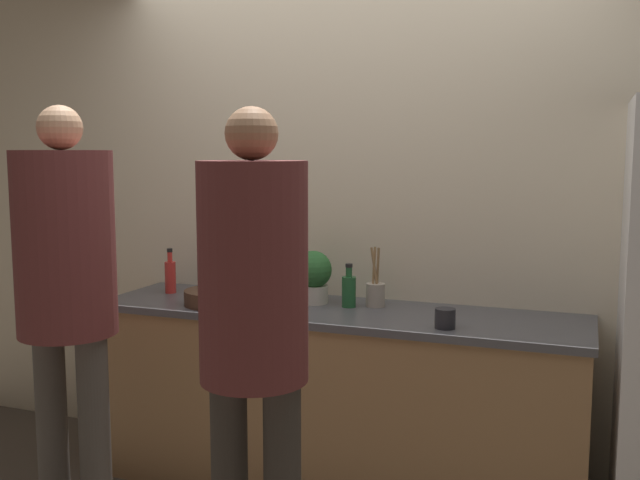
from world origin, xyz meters
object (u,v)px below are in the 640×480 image
(utensil_crock, at_px, (375,293))
(fruit_bowl, at_px, (217,297))
(person_left, at_px, (66,275))
(bottle_red, at_px, (170,275))
(bottle_green, at_px, (349,290))
(person_center, at_px, (254,316))
(cup_black, at_px, (445,318))
(potted_plant, at_px, (313,275))
(cup_white, at_px, (299,287))

(utensil_crock, bearing_deg, fruit_bowl, -162.56)
(person_left, bearing_deg, bottle_red, 92.01)
(bottle_green, bearing_deg, person_center, -89.45)
(cup_black, bearing_deg, bottle_red, 170.60)
(person_left, xyz_separation_m, bottle_green, (0.96, 0.82, -0.15))
(cup_black, distance_m, potted_plant, 0.76)
(person_center, relative_size, fruit_bowl, 5.69)
(bottle_red, bearing_deg, utensil_crock, 3.11)
(cup_black, bearing_deg, person_left, -158.63)
(bottle_green, xyz_separation_m, cup_white, (-0.33, 0.16, -0.04))
(utensil_crock, height_order, bottle_green, utensil_crock)
(utensil_crock, distance_m, cup_black, 0.50)
(cup_white, height_order, potted_plant, potted_plant)
(person_left, relative_size, bottle_green, 8.68)
(bottle_green, relative_size, cup_white, 2.28)
(cup_black, bearing_deg, potted_plant, 158.57)
(person_left, xyz_separation_m, fruit_bowl, (0.34, 0.65, -0.19))
(bottle_green, bearing_deg, fruit_bowl, -164.31)
(person_center, xyz_separation_m, cup_black, (0.50, 0.80, -0.14))
(utensil_crock, relative_size, bottle_red, 1.22)
(cup_white, bearing_deg, potted_plant, -45.88)
(person_center, xyz_separation_m, cup_white, (-0.34, 1.21, -0.14))
(person_left, bearing_deg, fruit_bowl, 62.43)
(person_center, xyz_separation_m, potted_plant, (-0.20, 1.07, -0.05))
(bottle_red, bearing_deg, person_left, -87.99)
(fruit_bowl, height_order, potted_plant, potted_plant)
(person_left, height_order, bottle_red, person_left)
(fruit_bowl, distance_m, utensil_crock, 0.77)
(person_center, bearing_deg, utensil_crock, 84.56)
(person_center, height_order, bottle_red, person_center)
(cup_white, bearing_deg, person_center, -74.44)
(person_center, bearing_deg, person_left, 167.12)
(bottle_red, distance_m, cup_white, 0.68)
(person_left, distance_m, person_center, 0.99)
(fruit_bowl, height_order, cup_black, fruit_bowl)
(person_left, distance_m, bottle_green, 1.27)
(person_left, distance_m, cup_black, 1.59)
(fruit_bowl, bearing_deg, cup_black, -3.93)
(cup_white, bearing_deg, cup_black, -26.30)
(bottle_red, relative_size, potted_plant, 0.91)
(utensil_crock, relative_size, cup_white, 3.13)
(utensil_crock, bearing_deg, person_center, -95.44)
(utensil_crock, xyz_separation_m, cup_white, (-0.44, 0.11, -0.02))
(utensil_crock, bearing_deg, cup_white, 166.55)
(bottle_green, height_order, cup_white, bottle_green)
(bottle_red, xyz_separation_m, potted_plant, (0.79, 0.03, 0.04))
(bottle_red, height_order, potted_plant, potted_plant)
(potted_plant, bearing_deg, person_center, -79.25)
(potted_plant, bearing_deg, fruit_bowl, -154.95)
(person_center, relative_size, bottle_red, 7.52)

